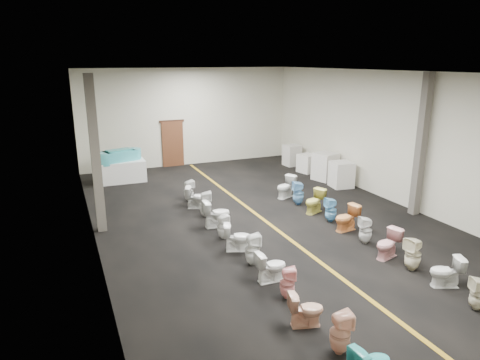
% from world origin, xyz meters
% --- Properties ---
extents(floor, '(16.00, 16.00, 0.00)m').
position_xyz_m(floor, '(0.00, 0.00, 0.00)').
color(floor, black).
rests_on(floor, ground).
extents(ceiling, '(16.00, 16.00, 0.00)m').
position_xyz_m(ceiling, '(0.00, 0.00, 4.50)').
color(ceiling, black).
rests_on(ceiling, ground).
extents(wall_back, '(10.00, 0.00, 10.00)m').
position_xyz_m(wall_back, '(0.00, 8.00, 2.25)').
color(wall_back, beige).
rests_on(wall_back, ground).
extents(wall_left, '(0.00, 16.00, 16.00)m').
position_xyz_m(wall_left, '(-5.00, 0.00, 2.25)').
color(wall_left, beige).
rests_on(wall_left, ground).
extents(wall_right, '(0.00, 16.00, 16.00)m').
position_xyz_m(wall_right, '(5.00, 0.00, 2.25)').
color(wall_right, beige).
rests_on(wall_right, ground).
extents(aisle_stripe, '(0.12, 15.60, 0.01)m').
position_xyz_m(aisle_stripe, '(0.00, 0.00, 0.00)').
color(aisle_stripe, '#9D7516').
rests_on(aisle_stripe, floor).
extents(back_door, '(1.00, 0.10, 2.10)m').
position_xyz_m(back_door, '(-0.80, 7.94, 1.05)').
color(back_door, '#562D19').
rests_on(back_door, floor).
extents(door_frame, '(1.15, 0.08, 0.10)m').
position_xyz_m(door_frame, '(-0.80, 7.95, 2.12)').
color(door_frame, '#331C11').
rests_on(door_frame, back_door).
extents(column_left, '(0.25, 0.25, 4.50)m').
position_xyz_m(column_left, '(-4.75, 1.00, 2.25)').
color(column_left, '#59544C').
rests_on(column_left, floor).
extents(column_right, '(0.25, 0.25, 4.50)m').
position_xyz_m(column_right, '(4.75, -1.50, 2.25)').
color(column_right, '#59544C').
rests_on(column_right, floor).
extents(display_table, '(1.97, 1.01, 0.87)m').
position_xyz_m(display_table, '(-3.48, 6.14, 0.43)').
color(display_table, white).
rests_on(display_table, floor).
extents(bathtub, '(1.81, 1.01, 0.55)m').
position_xyz_m(bathtub, '(-3.48, 6.14, 1.07)').
color(bathtub, '#3EAAB5').
rests_on(bathtub, display_table).
extents(appliance_crate_a, '(0.88, 0.88, 1.01)m').
position_xyz_m(appliance_crate_a, '(4.40, 1.97, 0.50)').
color(appliance_crate_a, silver).
rests_on(appliance_crate_a, floor).
extents(appliance_crate_b, '(1.03, 1.03, 1.14)m').
position_xyz_m(appliance_crate_b, '(4.40, 3.10, 0.57)').
color(appliance_crate_b, silver).
rests_on(appliance_crate_b, floor).
extents(appliance_crate_c, '(0.87, 0.87, 0.80)m').
position_xyz_m(appliance_crate_c, '(4.40, 4.47, 0.40)').
color(appliance_crate_c, silver).
rests_on(appliance_crate_c, floor).
extents(appliance_crate_d, '(0.72, 0.72, 0.98)m').
position_xyz_m(appliance_crate_d, '(4.40, 5.85, 0.49)').
color(appliance_crate_d, beige).
rests_on(appliance_crate_d, floor).
extents(toilet_left_1, '(0.41, 0.40, 0.78)m').
position_xyz_m(toilet_left_1, '(-1.60, -6.29, 0.39)').
color(toilet_left_1, '#E9AC90').
rests_on(toilet_left_1, floor).
extents(toilet_left_2, '(0.74, 0.54, 0.67)m').
position_xyz_m(toilet_left_2, '(-1.72, -5.38, 0.34)').
color(toilet_left_2, '#E2A789').
rests_on(toilet_left_2, floor).
extents(toilet_left_3, '(0.41, 0.40, 0.70)m').
position_xyz_m(toilet_left_3, '(-1.56, -4.40, 0.35)').
color(toilet_left_3, pink).
rests_on(toilet_left_3, floor).
extents(toilet_left_4, '(0.71, 0.41, 0.72)m').
position_xyz_m(toilet_left_4, '(-1.55, -3.62, 0.36)').
color(toilet_left_4, white).
rests_on(toilet_left_4, floor).
extents(toilet_left_5, '(0.41, 0.41, 0.80)m').
position_xyz_m(toilet_left_5, '(-1.60, -2.72, 0.40)').
color(toilet_left_5, silver).
rests_on(toilet_left_5, floor).
extents(toilet_left_6, '(0.82, 0.64, 0.74)m').
position_xyz_m(toilet_left_6, '(-1.62, -1.83, 0.37)').
color(toilet_left_6, white).
rests_on(toilet_left_6, floor).
extents(toilet_left_7, '(0.35, 0.34, 0.69)m').
position_xyz_m(toilet_left_7, '(-1.68, -0.93, 0.34)').
color(toilet_left_7, silver).
rests_on(toilet_left_7, floor).
extents(toilet_left_8, '(0.82, 0.49, 0.82)m').
position_xyz_m(toilet_left_8, '(-1.55, -0.04, 0.41)').
color(toilet_left_8, white).
rests_on(toilet_left_8, floor).
extents(toilet_left_9, '(0.46, 0.45, 0.83)m').
position_xyz_m(toilet_left_9, '(-1.58, 0.92, 0.41)').
color(toilet_left_9, silver).
rests_on(toilet_left_9, floor).
extents(toilet_left_10, '(0.85, 0.67, 0.76)m').
position_xyz_m(toilet_left_10, '(-1.58, 1.80, 0.38)').
color(toilet_left_10, silver).
rests_on(toilet_left_10, floor).
extents(toilet_left_11, '(0.39, 0.38, 0.75)m').
position_xyz_m(toilet_left_11, '(-1.62, 2.62, 0.38)').
color(toilet_left_11, silver).
rests_on(toilet_left_11, floor).
extents(toilet_right_0, '(0.42, 0.41, 0.70)m').
position_xyz_m(toilet_right_0, '(1.72, -6.27, 0.35)').
color(toilet_right_0, beige).
rests_on(toilet_right_0, floor).
extents(toilet_right_1, '(0.79, 0.64, 0.71)m').
position_xyz_m(toilet_right_1, '(1.88, -5.34, 0.35)').
color(toilet_right_1, white).
rests_on(toilet_right_1, floor).
extents(toilet_right_2, '(0.43, 0.42, 0.83)m').
position_xyz_m(toilet_right_2, '(1.78, -4.47, 0.41)').
color(toilet_right_2, '#EDE4C2').
rests_on(toilet_right_2, floor).
extents(toilet_right_3, '(0.81, 0.59, 0.75)m').
position_xyz_m(toilet_right_3, '(1.70, -3.72, 0.37)').
color(toilet_right_3, '#E4A1A2').
rests_on(toilet_right_3, floor).
extents(toilet_right_4, '(0.43, 0.42, 0.76)m').
position_xyz_m(toilet_right_4, '(1.76, -2.78, 0.38)').
color(toilet_right_4, silver).
rests_on(toilet_right_4, floor).
extents(toilet_right_5, '(0.80, 0.52, 0.77)m').
position_xyz_m(toilet_right_5, '(1.84, -1.82, 0.38)').
color(toilet_right_5, '#E58E49').
rests_on(toilet_right_5, floor).
extents(toilet_right_6, '(0.39, 0.38, 0.77)m').
position_xyz_m(toilet_right_6, '(1.83, -1.05, 0.39)').
color(toilet_right_6, '#70BCE9').
rests_on(toilet_right_6, floor).
extents(toilet_right_7, '(0.87, 0.69, 0.78)m').
position_xyz_m(toilet_right_7, '(1.81, -0.15, 0.39)').
color(toilet_right_7, '#D2C854').
rests_on(toilet_right_7, floor).
extents(toilet_right_8, '(0.46, 0.46, 0.84)m').
position_xyz_m(toilet_right_8, '(1.73, 0.75, 0.42)').
color(toilet_right_8, '#73AFDF').
rests_on(toilet_right_8, floor).
extents(toilet_right_9, '(0.90, 0.72, 0.80)m').
position_xyz_m(toilet_right_9, '(1.73, 1.62, 0.40)').
color(toilet_right_9, white).
rests_on(toilet_right_9, floor).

